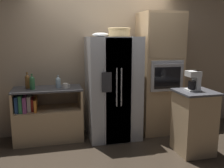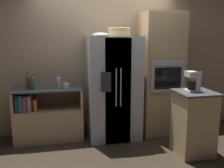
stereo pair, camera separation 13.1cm
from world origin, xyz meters
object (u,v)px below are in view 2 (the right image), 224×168
bottle_wide (59,81)px  wicker_basket (119,32)px  wall_oven (160,74)px  bottle_short (28,81)px  coffee_maker (194,80)px  bottle_tall (33,82)px  mug (66,86)px  fruit_bowl (101,35)px  refrigerator (113,88)px

bottle_wide → wicker_basket: bearing=-9.5°
wall_oven → wicker_basket: (-0.79, -0.12, 0.74)m
bottle_short → coffee_maker: (2.44, -1.05, 0.10)m
bottle_short → bottle_wide: size_ratio=1.30×
wall_oven → bottle_tall: bearing=179.9°
bottle_tall → mug: 0.54m
fruit_bowl → coffee_maker: 1.68m
fruit_bowl → bottle_tall: (-1.14, -0.00, -0.77)m
mug → coffee_maker: bearing=-25.4°
bottle_wide → coffee_maker: 2.19m
refrigerator → wicker_basket: bearing=-32.9°
refrigerator → bottle_wide: (-0.93, 0.11, 0.13)m
bottle_short → bottle_wide: bottle_short is taller
mug → coffee_maker: (1.83, -0.87, 0.17)m
bottle_tall → fruit_bowl: bearing=0.2°
wall_oven → coffee_maker: wall_oven is taller
coffee_maker → wicker_basket: bearing=138.0°
wall_oven → bottle_tall: wall_oven is taller
coffee_maker → mug: bearing=154.6°
bottle_short → mug: bearing=-16.5°
mug → bottle_tall: bearing=170.8°
wicker_basket → bottle_short: (-1.51, 0.22, -0.81)m
wall_oven → coffee_maker: (0.13, -0.95, 0.03)m
refrigerator → fruit_bowl: 0.94m
bottle_short → wicker_basket: bearing=-8.2°
wall_oven → bottle_wide: bearing=178.3°
bottle_short → coffee_maker: size_ratio=0.92×
wall_oven → coffee_maker: 0.96m
refrigerator → fruit_bowl: (-0.20, 0.07, 0.91)m
bottle_tall → bottle_short: bearing=130.3°
bottle_short → mug: bottle_short is taller
coffee_maker → fruit_bowl: bearing=141.7°
wall_oven → bottle_short: wall_oven is taller
bottle_tall → refrigerator: bearing=-2.7°
mug → wall_oven: bearing=2.8°
refrigerator → bottle_tall: (-1.34, 0.06, 0.15)m
bottle_tall → bottle_short: (-0.08, 0.10, 0.00)m
bottle_tall → bottle_short: 0.13m
wicker_basket → mug: wicker_basket is taller
refrigerator → coffee_maker: bearing=-41.2°
wicker_basket → bottle_wide: wicker_basket is taller
bottle_wide → bottle_tall: bearing=-173.4°
wicker_basket → bottle_tall: wicker_basket is taller
bottle_tall → coffee_maker: 2.55m
fruit_bowl → bottle_wide: size_ratio=1.34×
bottle_wide → coffee_maker: coffee_maker is taller
refrigerator → wicker_basket: size_ratio=4.70×
refrigerator → bottle_tall: 1.35m
bottle_wide → mug: bearing=-49.3°
wall_oven → mug: bearing=-177.2°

